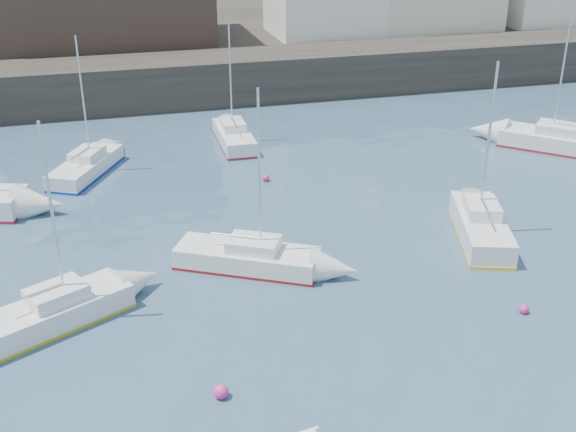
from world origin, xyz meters
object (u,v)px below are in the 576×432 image
object	(u,v)px
buoy_mid	(523,313)
buoy_far	(266,181)
buoy_near	(221,397)
sailboat_h	(86,166)
sailboat_d	(563,141)
sailboat_b	(248,257)
sailboat_a	(52,312)
sailboat_f	(234,136)
sailboat_c	(481,226)

from	to	relation	value
buoy_mid	buoy_far	xyz separation A→B (m)	(-5.75, 14.30, 0.00)
buoy_near	buoy_far	world-z (taller)	buoy_near
sailboat_h	buoy_near	distance (m)	19.61
buoy_mid	sailboat_d	bearing A→B (deg)	51.58
buoy_mid	sailboat_b	bearing A→B (deg)	146.24
sailboat_a	sailboat_b	distance (m)	7.54
sailboat_d	sailboat_f	distance (m)	18.49
sailboat_f	sailboat_d	bearing A→B (deg)	-18.72
sailboat_h	buoy_near	size ratio (longest dim) A/B	15.77
sailboat_b	buoy_mid	size ratio (longest dim) A/B	20.98
sailboat_a	sailboat_h	bearing A→B (deg)	84.41
sailboat_c	buoy_far	world-z (taller)	sailboat_c
sailboat_h	sailboat_c	bearing A→B (deg)	-37.02
sailboat_h	buoy_near	bearing A→B (deg)	-80.02
sailboat_f	sailboat_b	bearing A→B (deg)	-99.36
sailboat_c	sailboat_d	bearing A→B (deg)	41.04
sailboat_b	sailboat_c	size ratio (longest dim) A/B	0.98
sailboat_b	sailboat_d	size ratio (longest dim) A/B	0.82
sailboat_a	sailboat_c	distance (m)	17.36
sailboat_a	sailboat_h	xyz separation A→B (m)	(1.38, 14.06, -0.05)
buoy_near	buoy_mid	xyz separation A→B (m)	(11.02, 1.68, 0.00)
buoy_far	sailboat_f	bearing A→B (deg)	94.14
sailboat_c	sailboat_f	bearing A→B (deg)	117.62
buoy_mid	buoy_far	world-z (taller)	buoy_far
sailboat_d	buoy_mid	world-z (taller)	sailboat_d
buoy_mid	buoy_far	bearing A→B (deg)	111.90
sailboat_f	sailboat_h	xyz separation A→B (m)	(-8.24, -2.60, -0.03)
sailboat_d	sailboat_f	size ratio (longest dim) A/B	1.29
sailboat_b	buoy_near	xyz separation A→B (m)	(-2.45, -7.41, -0.47)
buoy_near	buoy_far	bearing A→B (deg)	71.75
sailboat_a	sailboat_b	bearing A→B (deg)	16.67
sailboat_h	buoy_mid	distance (m)	22.78
sailboat_d	sailboat_f	xyz separation A→B (m)	(-17.51, 5.93, -0.05)
sailboat_f	sailboat_h	bearing A→B (deg)	-162.50
sailboat_a	buoy_far	size ratio (longest dim) A/B	19.55
sailboat_f	buoy_far	bearing A→B (deg)	-85.86
sailboat_c	buoy_mid	size ratio (longest dim) A/B	21.51
sailboat_f	buoy_near	bearing A→B (deg)	-102.46
sailboat_a	sailboat_d	bearing A→B (deg)	21.58
sailboat_a	buoy_far	distance (m)	14.71
buoy_near	sailboat_a	bearing A→B (deg)	132.33
sailboat_d	sailboat_f	world-z (taller)	sailboat_d
buoy_near	sailboat_d	bearing A→B (deg)	35.55
buoy_mid	sailboat_f	bearing A→B (deg)	106.99
sailboat_b	buoy_mid	distance (m)	10.31
sailboat_d	buoy_near	distance (m)	27.48
sailboat_d	sailboat_c	bearing A→B (deg)	-138.96
sailboat_f	buoy_mid	xyz separation A→B (m)	(6.18, -20.22, -0.48)
sailboat_a	sailboat_d	size ratio (longest dim) A/B	0.81
sailboat_d	buoy_mid	xyz separation A→B (m)	(-11.33, -14.29, -0.53)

